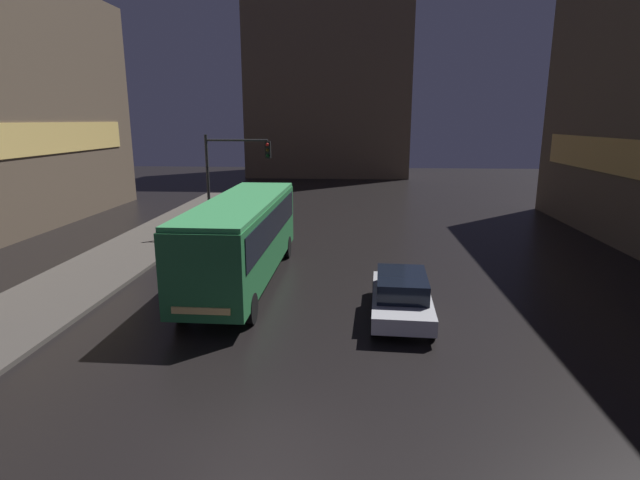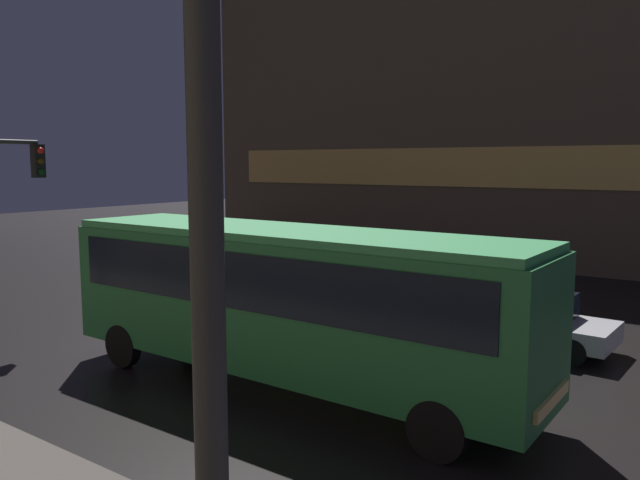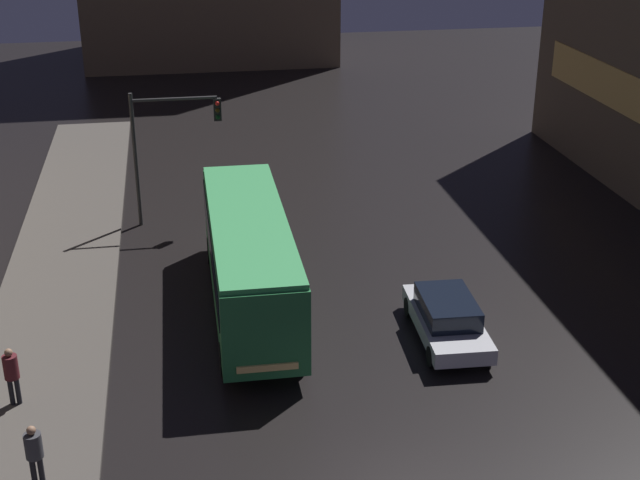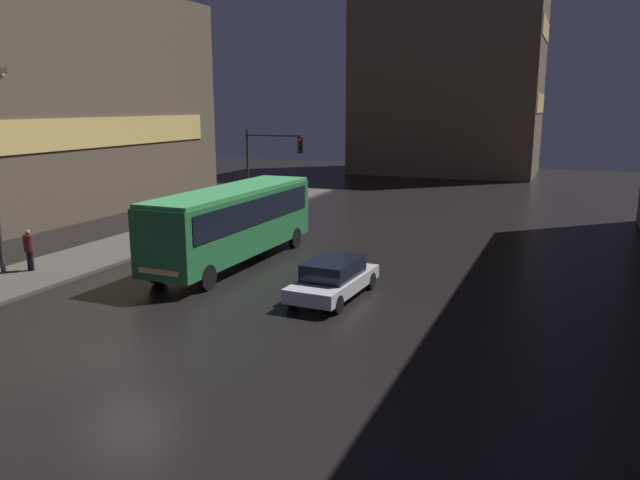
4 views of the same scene
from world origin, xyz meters
TOP-DOWN VIEW (x-y plane):
  - ground_plane at (0.00, 0.00)m, footprint 120.00×120.00m
  - sidewalk_left at (-9.00, 10.00)m, footprint 4.00×48.00m
  - building_far_backdrop at (-1.36, 52.47)m, footprint 18.07×12.00m
  - bus_near at (-2.46, 10.28)m, footprint 2.64×10.78m
  - car_taxi at (3.43, 7.29)m, footprint 2.09×4.70m
  - traffic_light_main at (-4.89, 18.52)m, footprint 3.60×0.35m

SIDE VIEW (x-z plane):
  - ground_plane at x=0.00m, z-range 0.00..0.00m
  - sidewalk_left at x=-9.00m, z-range 0.00..0.15m
  - car_taxi at x=3.43m, z-range 0.03..1.44m
  - bus_near at x=-2.46m, z-range 0.39..3.75m
  - traffic_light_main at x=-4.89m, z-range 1.04..6.58m
  - building_far_backdrop at x=-1.36m, z-range 0.00..23.00m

